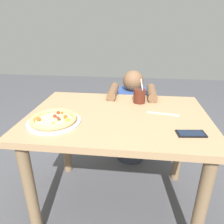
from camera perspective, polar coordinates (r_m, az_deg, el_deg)
name	(u,v)px	position (r m, az deg, el deg)	size (l,w,h in m)	color
ground_plane	(117,201)	(1.78, 1.29, -23.30)	(8.00, 8.00, 0.00)	#4C4C51
dining_table	(117,131)	(1.39, 1.52, -5.24)	(1.15, 0.81, 0.75)	tan
pizza_near	(54,120)	(1.26, -15.70, -2.11)	(0.31, 0.31, 0.04)	#B7B7BC
drink_cup_colored	(139,96)	(1.53, 7.57, 4.40)	(0.09, 0.09, 0.18)	#4C1E14
fork	(165,114)	(1.38, 14.26, -0.48)	(0.20, 0.05, 0.00)	silver
cell_phone	(191,134)	(1.18, 20.94, -5.58)	(0.16, 0.09, 0.01)	black
diner_seated	(131,120)	(2.01, 5.38, -2.31)	(0.38, 0.51, 0.91)	#333847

